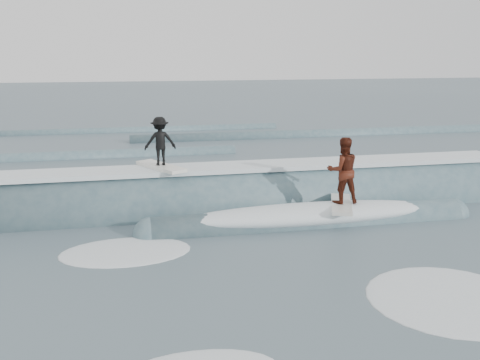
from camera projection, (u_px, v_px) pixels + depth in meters
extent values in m
plane|color=#40505D|center=(274.00, 263.00, 12.40)|extent=(160.00, 160.00, 0.00)
cylinder|color=#3D5A67|center=(233.00, 206.00, 16.95)|extent=(19.04, 2.42, 2.42)
cylinder|color=#3D5A67|center=(310.00, 224.00, 15.22)|extent=(9.00, 0.97, 0.97)
sphere|color=#3D5A67|center=(151.00, 235.00, 14.31)|extent=(0.97, 0.97, 0.97)
sphere|color=#3D5A67|center=(452.00, 214.00, 16.13)|extent=(0.97, 0.97, 0.97)
cube|color=white|center=(233.00, 167.00, 16.65)|extent=(18.00, 1.30, 0.14)
ellipsoid|color=white|center=(311.00, 214.00, 15.15)|extent=(7.60, 1.30, 0.60)
cube|color=white|center=(161.00, 166.00, 16.17)|extent=(1.46, 2.01, 0.10)
imported|color=black|center=(160.00, 141.00, 15.99)|extent=(0.97, 0.59, 1.46)
cube|color=silver|center=(341.00, 204.00, 15.28)|extent=(1.22, 2.06, 0.10)
imported|color=#46180D|center=(343.00, 170.00, 15.04)|extent=(0.95, 0.76, 1.88)
ellipsoid|color=white|center=(450.00, 299.00, 10.62)|extent=(3.86, 2.63, 0.10)
ellipsoid|color=white|center=(125.00, 252.00, 13.11)|extent=(2.63, 1.79, 0.10)
cylinder|color=#3D5A67|center=(322.00, 136.00, 31.11)|extent=(22.00, 0.80, 0.80)
cylinder|color=#3D5A67|center=(100.00, 133.00, 32.35)|extent=(22.00, 0.60, 0.60)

